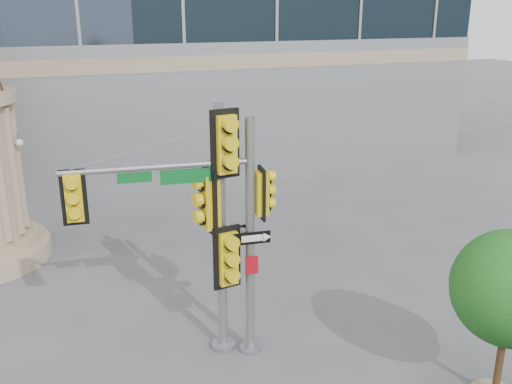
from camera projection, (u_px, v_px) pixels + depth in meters
name	position (u px, v px, depth m)	size (l,w,h in m)	color
main_signal_pole	(205.00, 218.00, 11.62)	(4.10, 0.80, 5.31)	slate
secondary_signal_pole	(221.00, 215.00, 11.81)	(1.00, 0.73, 5.59)	slate
street_tree	(511.00, 292.00, 10.62)	(2.26, 2.21, 3.53)	gray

